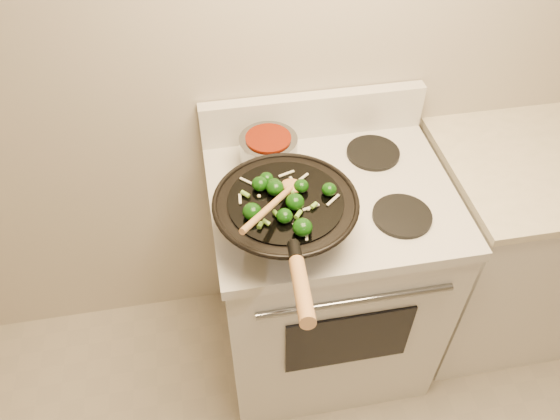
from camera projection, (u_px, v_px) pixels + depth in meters
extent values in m
plane|color=beige|center=(399.00, 22.00, 1.72)|extent=(3.50, 0.00, 3.50)
cube|color=silver|center=(324.00, 281.00, 2.08)|extent=(0.76, 0.64, 0.88)
cube|color=silver|center=(332.00, 195.00, 1.75)|extent=(0.78, 0.66, 0.04)
cube|color=silver|center=(313.00, 115.00, 1.88)|extent=(0.78, 0.05, 0.16)
cylinder|color=gray|center=(356.00, 301.00, 1.61)|extent=(0.60, 0.02, 0.02)
cube|color=black|center=(348.00, 340.00, 1.78)|extent=(0.42, 0.01, 0.28)
cylinder|color=black|center=(285.00, 232.00, 1.61)|extent=(0.18, 0.18, 0.01)
cylinder|color=black|center=(402.00, 216.00, 1.65)|extent=(0.18, 0.18, 0.01)
cylinder|color=black|center=(269.00, 165.00, 1.81)|extent=(0.18, 0.18, 0.01)
cylinder|color=black|center=(373.00, 153.00, 1.86)|extent=(0.18, 0.18, 0.01)
cube|color=white|center=(531.00, 244.00, 2.21)|extent=(0.87, 0.60, 0.88)
torus|color=black|center=(286.00, 202.00, 1.52)|extent=(0.41, 0.41, 0.01)
cylinder|color=black|center=(286.00, 201.00, 1.51)|extent=(0.32, 0.32, 0.01)
cylinder|color=black|center=(295.00, 252.00, 1.31)|extent=(0.04, 0.07, 0.05)
cylinder|color=#AF7A45|center=(302.00, 290.00, 1.19)|extent=(0.06, 0.22, 0.09)
ellipsoid|color=#0C3408|center=(284.00, 216.00, 1.45)|extent=(0.04, 0.04, 0.04)
cylinder|color=#4F842F|center=(289.00, 218.00, 1.46)|extent=(0.02, 0.02, 0.02)
ellipsoid|color=#0C3408|center=(329.00, 189.00, 1.52)|extent=(0.04, 0.04, 0.04)
ellipsoid|color=#0C3408|center=(274.00, 185.00, 1.53)|extent=(0.04, 0.04, 0.04)
ellipsoid|color=#0C3408|center=(260.00, 184.00, 1.53)|extent=(0.05, 0.05, 0.04)
cylinder|color=#4F842F|center=(265.00, 186.00, 1.54)|extent=(0.01, 0.02, 0.02)
ellipsoid|color=#0C3408|center=(275.00, 188.00, 1.52)|extent=(0.05, 0.05, 0.04)
ellipsoid|color=#0C3408|center=(266.00, 178.00, 1.55)|extent=(0.04, 0.04, 0.03)
ellipsoid|color=#0C3408|center=(295.00, 202.00, 1.48)|extent=(0.05, 0.05, 0.04)
cylinder|color=#4F842F|center=(300.00, 205.00, 1.49)|extent=(0.02, 0.02, 0.01)
ellipsoid|color=#0C3408|center=(252.00, 212.00, 1.45)|extent=(0.05, 0.05, 0.04)
ellipsoid|color=#0C3408|center=(301.00, 186.00, 1.53)|extent=(0.04, 0.04, 0.04)
ellipsoid|color=#0C3408|center=(302.00, 227.00, 1.41)|extent=(0.05, 0.05, 0.05)
cylinder|color=#4F842F|center=(308.00, 230.00, 1.43)|extent=(0.02, 0.02, 0.02)
cube|color=beige|center=(311.00, 207.00, 1.49)|extent=(0.05, 0.02, 0.00)
cube|color=beige|center=(293.00, 188.00, 1.54)|extent=(0.04, 0.01, 0.00)
cube|color=beige|center=(280.00, 183.00, 1.56)|extent=(0.04, 0.03, 0.00)
cube|color=beige|center=(307.00, 233.00, 1.42)|extent=(0.02, 0.05, 0.00)
cube|color=beige|center=(300.00, 222.00, 1.45)|extent=(0.04, 0.02, 0.00)
cube|color=beige|center=(247.00, 181.00, 1.56)|extent=(0.04, 0.04, 0.00)
cube|color=beige|center=(333.00, 200.00, 1.51)|extent=(0.05, 0.04, 0.00)
cube|color=beige|center=(293.00, 181.00, 1.56)|extent=(0.02, 0.04, 0.00)
cube|color=beige|center=(302.00, 178.00, 1.57)|extent=(0.05, 0.04, 0.00)
cube|color=beige|center=(240.00, 199.00, 1.51)|extent=(0.01, 0.04, 0.00)
cube|color=beige|center=(286.00, 174.00, 1.58)|extent=(0.05, 0.02, 0.00)
cylinder|color=#6EA936|center=(266.00, 222.00, 1.44)|extent=(0.02, 0.03, 0.02)
cylinder|color=#6EA936|center=(245.00, 194.00, 1.52)|extent=(0.03, 0.03, 0.02)
cylinder|color=#6EA936|center=(293.00, 192.00, 1.52)|extent=(0.03, 0.03, 0.02)
cylinder|color=#6EA936|center=(298.00, 214.00, 1.46)|extent=(0.03, 0.03, 0.01)
cylinder|color=#6EA936|center=(314.00, 205.00, 1.49)|extent=(0.02, 0.03, 0.02)
cylinder|color=#6EA936|center=(276.00, 214.00, 1.46)|extent=(0.02, 0.03, 0.02)
cylinder|color=#6EA936|center=(301.00, 224.00, 1.44)|extent=(0.03, 0.02, 0.02)
cylinder|color=#6EA936|center=(260.00, 225.00, 1.44)|extent=(0.03, 0.03, 0.02)
sphere|color=beige|center=(259.00, 196.00, 1.52)|extent=(0.01, 0.01, 0.01)
sphere|color=beige|center=(270.00, 188.00, 1.54)|extent=(0.01, 0.01, 0.01)
sphere|color=beige|center=(269.00, 191.00, 1.53)|extent=(0.01, 0.01, 0.01)
sphere|color=beige|center=(273.00, 184.00, 1.55)|extent=(0.01, 0.01, 0.01)
sphere|color=beige|center=(308.00, 209.00, 1.48)|extent=(0.01, 0.01, 0.01)
ellipsoid|color=#AF7A45|center=(293.00, 186.00, 1.54)|extent=(0.09, 0.08, 0.02)
cylinder|color=#AF7A45|center=(269.00, 208.00, 1.42)|extent=(0.18, 0.23, 0.10)
cylinder|color=gray|center=(269.00, 151.00, 1.77)|extent=(0.19, 0.19, 0.10)
cylinder|color=#631404|center=(268.00, 138.00, 1.73)|extent=(0.15, 0.15, 0.01)
cylinder|color=black|center=(286.00, 170.00, 1.64)|extent=(0.04, 0.12, 0.02)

